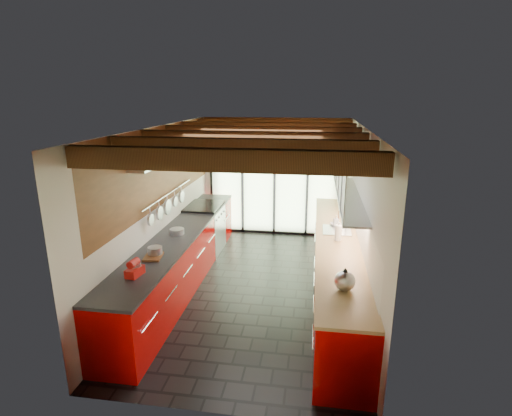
% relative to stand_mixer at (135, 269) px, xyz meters
% --- Properties ---
extents(ground, '(5.50, 5.50, 0.00)m').
position_rel_stand_mixer_xyz_m(ground, '(1.27, 1.68, -1.01)').
color(ground, black).
rests_on(ground, ground).
extents(room_shell, '(5.50, 5.50, 5.50)m').
position_rel_stand_mixer_xyz_m(room_shell, '(1.27, 1.68, 0.65)').
color(room_shell, silver).
rests_on(room_shell, ground).
extents(ceiling_beams, '(3.14, 5.06, 4.90)m').
position_rel_stand_mixer_xyz_m(ceiling_beams, '(1.27, 2.06, 1.45)').
color(ceiling_beams, '#593316').
rests_on(ceiling_beams, ground).
extents(glass_door, '(2.95, 0.10, 2.90)m').
position_rel_stand_mixer_xyz_m(glass_door, '(1.27, 4.38, 0.65)').
color(glass_door, '#C6EAAD').
rests_on(glass_door, ground).
extents(left_counter, '(0.68, 5.00, 0.92)m').
position_rel_stand_mixer_xyz_m(left_counter, '(-0.01, 1.68, -0.55)').
color(left_counter, '#B60200').
rests_on(left_counter, ground).
extents(range_stove, '(0.66, 0.90, 0.97)m').
position_rel_stand_mixer_xyz_m(range_stove, '(-0.01, 3.13, -0.54)').
color(range_stove, silver).
rests_on(range_stove, ground).
extents(right_counter, '(0.68, 5.00, 0.92)m').
position_rel_stand_mixer_xyz_m(right_counter, '(2.54, 1.69, -0.55)').
color(right_counter, '#B60200').
rests_on(right_counter, ground).
extents(sink_assembly, '(0.45, 0.52, 0.43)m').
position_rel_stand_mixer_xyz_m(sink_assembly, '(2.56, 2.08, -0.05)').
color(sink_assembly, silver).
rests_on(sink_assembly, right_counter).
extents(upper_cabinets_right, '(0.34, 3.00, 3.00)m').
position_rel_stand_mixer_xyz_m(upper_cabinets_right, '(2.70, 1.98, 0.84)').
color(upper_cabinets_right, silver).
rests_on(upper_cabinets_right, ground).
extents(left_wall_fixtures, '(0.28, 2.60, 0.96)m').
position_rel_stand_mixer_xyz_m(left_wall_fixtures, '(-0.20, 1.87, 0.84)').
color(left_wall_fixtures, silver).
rests_on(left_wall_fixtures, ground).
extents(stand_mixer, '(0.18, 0.26, 0.22)m').
position_rel_stand_mixer_xyz_m(stand_mixer, '(0.00, 0.00, 0.00)').
color(stand_mixer, red).
rests_on(stand_mixer, left_counter).
extents(pot_large, '(0.23, 0.23, 0.13)m').
position_rel_stand_mixer_xyz_m(pot_large, '(0.00, 0.64, -0.02)').
color(pot_large, silver).
rests_on(pot_large, left_counter).
extents(pot_small, '(0.29, 0.29, 0.09)m').
position_rel_stand_mixer_xyz_m(pot_small, '(0.00, 1.53, -0.04)').
color(pot_small, silver).
rests_on(pot_small, left_counter).
extents(cutting_board, '(0.27, 0.35, 0.03)m').
position_rel_stand_mixer_xyz_m(cutting_board, '(0.00, 0.56, -0.07)').
color(cutting_board, brown).
rests_on(cutting_board, left_counter).
extents(kettle, '(0.30, 0.33, 0.28)m').
position_rel_stand_mixer_xyz_m(kettle, '(2.54, 0.00, 0.04)').
color(kettle, silver).
rests_on(kettle, right_counter).
extents(paper_towel, '(0.11, 0.11, 0.29)m').
position_rel_stand_mixer_xyz_m(paper_towel, '(2.54, 1.62, 0.03)').
color(paper_towel, white).
rests_on(paper_towel, right_counter).
extents(soap_bottle, '(0.10, 0.10, 0.18)m').
position_rel_stand_mixer_xyz_m(soap_bottle, '(2.54, 2.35, 0.00)').
color(soap_bottle, silver).
rests_on(soap_bottle, right_counter).
extents(bowl, '(0.24, 0.24, 0.05)m').
position_rel_stand_mixer_xyz_m(bowl, '(2.54, 2.34, -0.07)').
color(bowl, silver).
rests_on(bowl, right_counter).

